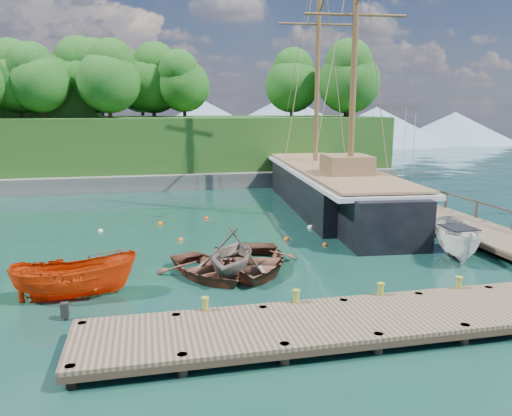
# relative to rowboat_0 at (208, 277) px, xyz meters

# --- Properties ---
(ground) EXTENTS (160.00, 160.00, 0.00)m
(ground) POSITION_rel_rowboat_0_xyz_m (3.32, 0.18, 0.00)
(ground) COLOR #0F322D
(ground) RESTS_ON ground
(dock_near) EXTENTS (20.00, 3.20, 1.10)m
(dock_near) POSITION_rel_rowboat_0_xyz_m (5.32, -6.32, 0.43)
(dock_near) COLOR #493A2A
(dock_near) RESTS_ON ground
(dock_east) EXTENTS (3.20, 24.00, 1.10)m
(dock_east) POSITION_rel_rowboat_0_xyz_m (14.82, 7.18, 0.43)
(dock_east) COLOR #493A2A
(dock_east) RESTS_ON ground
(bollard_0) EXTENTS (0.26, 0.26, 0.45)m
(bollard_0) POSITION_rel_rowboat_0_xyz_m (-0.68, -4.92, 0.00)
(bollard_0) COLOR olive
(bollard_0) RESTS_ON ground
(bollard_1) EXTENTS (0.26, 0.26, 0.45)m
(bollard_1) POSITION_rel_rowboat_0_xyz_m (2.32, -4.92, 0.00)
(bollard_1) COLOR olive
(bollard_1) RESTS_ON ground
(bollard_2) EXTENTS (0.26, 0.26, 0.45)m
(bollard_2) POSITION_rel_rowboat_0_xyz_m (5.32, -4.92, 0.00)
(bollard_2) COLOR olive
(bollard_2) RESTS_ON ground
(bollard_3) EXTENTS (0.26, 0.26, 0.45)m
(bollard_3) POSITION_rel_rowboat_0_xyz_m (8.32, -4.92, 0.00)
(bollard_3) COLOR olive
(bollard_3) RESTS_ON ground
(rowboat_0) EXTENTS (4.77, 5.44, 0.94)m
(rowboat_0) POSITION_rel_rowboat_0_xyz_m (0.00, 0.00, 0.00)
(rowboat_0) COLOR brown
(rowboat_0) RESTS_ON ground
(rowboat_1) EXTENTS (4.70, 5.03, 2.15)m
(rowboat_1) POSITION_rel_rowboat_0_xyz_m (1.00, -0.10, 0.00)
(rowboat_1) COLOR #6E635A
(rowboat_1) RESTS_ON ground
(rowboat_2) EXTENTS (4.88, 5.90, 1.06)m
(rowboat_2) POSITION_rel_rowboat_0_xyz_m (2.12, 0.34, 0.00)
(rowboat_2) COLOR brown
(rowboat_2) RESTS_ON ground
(motorboat_orange) EXTENTS (4.58, 1.94, 1.73)m
(motorboat_orange) POSITION_rel_rowboat_0_xyz_m (-5.04, -1.28, 0.00)
(motorboat_orange) COLOR red
(motorboat_orange) RESTS_ON ground
(cabin_boat_white) EXTENTS (3.47, 5.09, 1.84)m
(cabin_boat_white) POSITION_rel_rowboat_0_xyz_m (11.80, 0.26, 0.00)
(cabin_boat_white) COLOR silver
(cabin_boat_white) RESTS_ON ground
(schooner) EXTENTS (7.35, 29.53, 21.99)m
(schooner) POSITION_rel_rowboat_0_xyz_m (10.16, 12.67, 1.22)
(schooner) COLOR black
(schooner) RESTS_ON ground
(mooring_buoy_0) EXTENTS (0.34, 0.34, 0.34)m
(mooring_buoy_0) POSITION_rel_rowboat_0_xyz_m (-3.22, 2.99, 0.00)
(mooring_buoy_0) COLOR white
(mooring_buoy_0) RESTS_ON ground
(mooring_buoy_1) EXTENTS (0.30, 0.30, 0.30)m
(mooring_buoy_1) POSITION_rel_rowboat_0_xyz_m (-0.69, 6.05, 0.00)
(mooring_buoy_1) COLOR orange
(mooring_buoy_1) RESTS_ON ground
(mooring_buoy_2) EXTENTS (0.32, 0.32, 0.32)m
(mooring_buoy_2) POSITION_rel_rowboat_0_xyz_m (4.82, 4.92, 0.00)
(mooring_buoy_2) COLOR orange
(mooring_buoy_2) RESTS_ON ground
(mooring_buoy_3) EXTENTS (0.35, 0.35, 0.35)m
(mooring_buoy_3) POSITION_rel_rowboat_0_xyz_m (6.89, 7.16, 0.00)
(mooring_buoy_3) COLOR white
(mooring_buoy_3) RESTS_ON ground
(mooring_buoy_4) EXTENTS (0.34, 0.34, 0.34)m
(mooring_buoy_4) POSITION_rel_rowboat_0_xyz_m (-1.61, 10.02, 0.00)
(mooring_buoy_4) COLOR #D96401
(mooring_buoy_4) RESTS_ON ground
(mooring_buoy_5) EXTENTS (0.30, 0.30, 0.30)m
(mooring_buoy_5) POSITION_rel_rowboat_0_xyz_m (1.26, 10.88, 0.00)
(mooring_buoy_5) COLOR red
(mooring_buoy_5) RESTS_ON ground
(mooring_buoy_6) EXTENTS (0.29, 0.29, 0.29)m
(mooring_buoy_6) POSITION_rel_rowboat_0_xyz_m (-4.99, 8.96, 0.00)
(mooring_buoy_6) COLOR white
(mooring_buoy_6) RESTS_ON ground
(mooring_buoy_7) EXTENTS (0.27, 0.27, 0.27)m
(mooring_buoy_7) POSITION_rel_rowboat_0_xyz_m (6.43, 3.45, 0.00)
(mooring_buoy_7) COLOR #E15612
(mooring_buoy_7) RESTS_ON ground
(headland) EXTENTS (51.00, 19.31, 12.90)m
(headland) POSITION_rel_rowboat_0_xyz_m (-9.55, 31.54, 5.54)
(headland) COLOR #474744
(headland) RESTS_ON ground
(distant_ridge) EXTENTS (117.00, 40.00, 10.00)m
(distant_ridge) POSITION_rel_rowboat_0_xyz_m (7.63, 70.18, 4.35)
(distant_ridge) COLOR #728CA5
(distant_ridge) RESTS_ON ground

